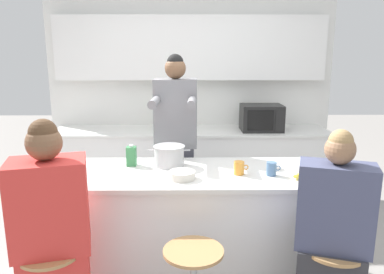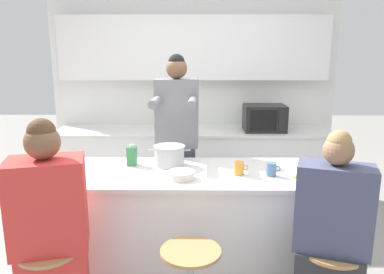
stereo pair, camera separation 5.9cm
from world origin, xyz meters
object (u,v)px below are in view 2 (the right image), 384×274
object	(u,v)px
coffee_cup_far	(239,168)
microwave	(264,118)
person_cooking	(177,153)
potted_plant	(171,117)
cooking_pot	(169,156)
fruit_bowl	(181,175)
coffee_cup_near	(271,169)
kitchen_island	(192,226)
person_wrapped_blanket	(51,242)
person_seated_near	(329,253)
juice_carton	(132,156)
banana_bunch	(300,177)

from	to	relation	value
coffee_cup_far	microwave	distance (m)	1.74
person_cooking	potted_plant	bearing A→B (deg)	98.80
cooking_pot	fruit_bowl	xyz separation A→B (m)	(0.11, -0.32, -0.05)
coffee_cup_near	coffee_cup_far	size ratio (longest dim) A/B	0.97
person_cooking	cooking_pot	world-z (taller)	person_cooking
kitchen_island	person_wrapped_blanket	bearing A→B (deg)	-141.22
fruit_bowl	coffee_cup_near	xyz separation A→B (m)	(0.65, 0.07, 0.02)
person_wrapped_blanket	potted_plant	size ratio (longest dim) A/B	5.15
coffee_cup_far	microwave	size ratio (longest dim) A/B	0.23
fruit_bowl	coffee_cup_near	size ratio (longest dim) A/B	1.82
coffee_cup_far	person_seated_near	bearing A→B (deg)	-51.36
person_cooking	potted_plant	size ratio (longest dim) A/B	6.38
person_wrapped_blanket	person_seated_near	distance (m)	1.65
coffee_cup_far	juice_carton	xyz separation A→B (m)	(-0.82, 0.23, 0.03)
coffee_cup_near	juice_carton	bearing A→B (deg)	166.36
potted_plant	cooking_pot	bearing A→B (deg)	-86.74
fruit_bowl	potted_plant	size ratio (longest dim) A/B	0.69
cooking_pot	fruit_bowl	distance (m)	0.34
potted_plant	person_wrapped_blanket	bearing A→B (deg)	-103.74
coffee_cup_near	juice_carton	xyz separation A→B (m)	(-1.05, 0.26, 0.03)
fruit_bowl	juice_carton	world-z (taller)	juice_carton
person_cooking	banana_bunch	bearing A→B (deg)	-38.35
person_cooking	person_wrapped_blanket	xyz separation A→B (m)	(-0.69, -1.25, -0.21)
coffee_cup_near	coffee_cup_far	xyz separation A→B (m)	(-0.23, 0.03, -0.00)
microwave	fruit_bowl	bearing A→B (deg)	-116.99
cooking_pot	juice_carton	distance (m)	0.30
kitchen_island	cooking_pot	distance (m)	0.58
coffee_cup_near	coffee_cup_far	distance (m)	0.23
kitchen_island	coffee_cup_near	world-z (taller)	coffee_cup_near
person_wrapped_blanket	person_cooking	bearing A→B (deg)	46.63
coffee_cup_near	kitchen_island	bearing A→B (deg)	170.98
juice_carton	cooking_pot	bearing A→B (deg)	-1.70
person_wrapped_blanket	coffee_cup_far	size ratio (longest dim) A/B	13.10
coffee_cup_near	microwave	xyz separation A→B (m)	(0.25, 1.69, 0.08)
person_wrapped_blanket	person_seated_near	world-z (taller)	person_wrapped_blanket
fruit_bowl	banana_bunch	bearing A→B (deg)	-1.17
person_seated_near	juice_carton	bearing A→B (deg)	165.54
fruit_bowl	coffee_cup_near	world-z (taller)	coffee_cup_near
coffee_cup_far	banana_bunch	bearing A→B (deg)	-15.29
potted_plant	kitchen_island	bearing A→B (deg)	-80.89
person_cooking	cooking_pot	bearing A→B (deg)	-93.18
microwave	potted_plant	xyz separation A→B (m)	(-1.09, 0.04, -0.00)
person_cooking	microwave	world-z (taller)	person_cooking
kitchen_island	cooking_pot	size ratio (longest dim) A/B	6.29
person_wrapped_blanket	potted_plant	world-z (taller)	person_wrapped_blanket
person_cooking	person_seated_near	xyz separation A→B (m)	(0.96, -1.25, -0.27)
cooking_pot	coffee_cup_near	xyz separation A→B (m)	(0.76, -0.25, -0.03)
coffee_cup_near	microwave	world-z (taller)	microwave
person_cooking	coffee_cup_far	size ratio (longest dim) A/B	16.24
person_wrapped_blanket	banana_bunch	size ratio (longest dim) A/B	10.96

